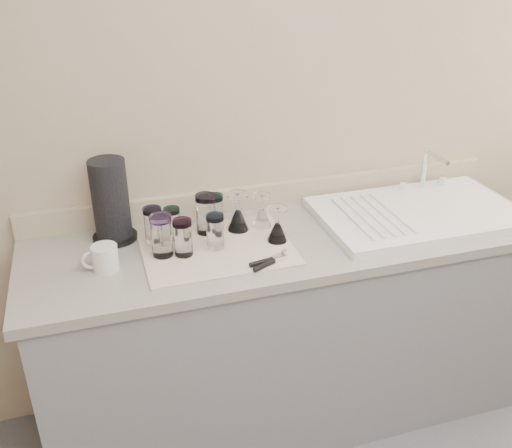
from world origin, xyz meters
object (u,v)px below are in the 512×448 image
object	(u,v)px
tumbler_cyan	(172,223)
sink_unit	(418,212)
paper_towel_roll	(111,202)
goblet_back_left	(238,217)
goblet_front_right	(277,229)
can_opener	(269,261)
tumbler_teal	(153,225)
tumbler_purple	(206,214)
goblet_back_right	(262,216)
tumbler_magenta	(162,235)
tumbler_extra	(215,212)
tumbler_lavender	(215,231)
tumbler_blue	(183,237)
white_mug	(104,258)

from	to	relation	value
tumbler_cyan	sink_unit	bearing A→B (deg)	-5.81
tumbler_cyan	paper_towel_roll	size ratio (longest dim) A/B	0.39
sink_unit	goblet_back_left	bearing A→B (deg)	172.61
goblet_front_right	can_opener	distance (m)	0.18
tumbler_teal	tumbler_cyan	size ratio (longest dim) A/B	1.11
tumbler_purple	goblet_back_right	size ratio (longest dim) A/B	1.18
tumbler_teal	goblet_front_right	distance (m)	0.47
goblet_front_right	sink_unit	bearing A→B (deg)	3.23
tumbler_magenta	goblet_front_right	distance (m)	0.43
tumbler_teal	tumbler_extra	world-z (taller)	tumbler_extra
tumbler_extra	tumbler_lavender	bearing A→B (deg)	-102.71
tumbler_teal	goblet_back_left	bearing A→B (deg)	0.08
tumbler_extra	goblet_front_right	size ratio (longest dim) A/B	1.02
sink_unit	tumbler_extra	world-z (taller)	sink_unit
tumbler_purple	tumbler_lavender	xyz separation A→B (m)	(0.01, -0.13, -0.01)
tumbler_magenta	tumbler_extra	distance (m)	0.27
tumbler_teal	goblet_back_right	world-z (taller)	tumbler_teal
sink_unit	goblet_back_right	bearing A→B (deg)	171.46
tumbler_blue	tumbler_extra	size ratio (longest dim) A/B	0.98
tumbler_purple	tumbler_blue	distance (m)	0.19
tumbler_cyan	tumbler_blue	size ratio (longest dim) A/B	0.90
tumbler_teal	goblet_back_left	distance (m)	0.33
sink_unit	tumbler_magenta	xyz separation A→B (m)	(-1.06, -0.02, 0.07)
tumbler_teal	tumbler_purple	bearing A→B (deg)	3.94
goblet_front_right	tumbler_cyan	bearing A→B (deg)	159.84
goblet_back_right	tumbler_blue	bearing A→B (deg)	-158.76
tumbler_extra	goblet_back_right	world-z (taller)	tumbler_extra
sink_unit	white_mug	world-z (taller)	sink_unit
tumbler_extra	white_mug	distance (m)	0.47
tumbler_lavender	goblet_back_left	size ratio (longest dim) A/B	0.87
tumbler_extra	tumbler_magenta	bearing A→B (deg)	-146.91
goblet_back_right	tumbler_extra	bearing A→B (deg)	168.22
tumbler_extra	can_opener	distance (m)	0.35
tumbler_extra	goblet_back_left	distance (m)	0.09
tumbler_cyan	tumbler_magenta	bearing A→B (deg)	-116.25
goblet_back_left	goblet_front_right	distance (m)	0.18
tumbler_cyan	tumbler_lavender	xyz separation A→B (m)	(0.14, -0.12, 0.00)
goblet_back_left	goblet_back_right	xyz separation A→B (m)	(0.10, 0.00, -0.01)
tumbler_teal	tumbler_lavender	xyz separation A→B (m)	(0.21, -0.12, -0.00)
sink_unit	tumbler_teal	world-z (taller)	sink_unit
sink_unit	tumbler_extra	size ratio (longest dim) A/B	5.83
tumbler_teal	tumbler_lavender	world-z (taller)	tumbler_teal
goblet_back_right	tumbler_lavender	bearing A→B (deg)	-151.71
tumbler_blue	paper_towel_roll	bearing A→B (deg)	136.86
paper_towel_roll	tumbler_teal	bearing A→B (deg)	-30.50
tumbler_teal	paper_towel_roll	world-z (taller)	paper_towel_roll
tumbler_extra	white_mug	bearing A→B (deg)	-157.75
tumbler_purple	tumbler_magenta	distance (m)	0.23
tumbler_magenta	white_mug	xyz separation A→B (m)	(-0.21, -0.03, -0.04)
tumbler_blue	can_opener	size ratio (longest dim) A/B	0.93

